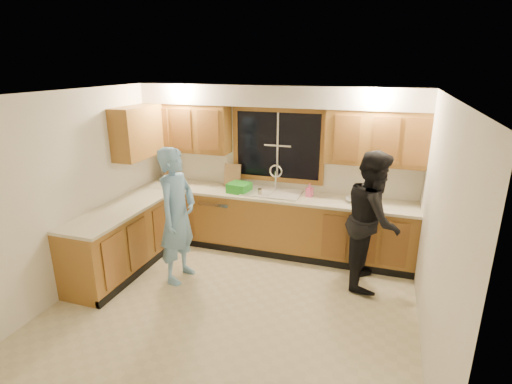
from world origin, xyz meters
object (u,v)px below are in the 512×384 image
sink (272,197)px  dish_crate (239,188)px  stove (95,258)px  soap_bottle (310,190)px  woman (373,220)px  dishwasher (221,219)px  knife_block (168,174)px  man (177,216)px  bowl (354,200)px

sink → dish_crate: bearing=-169.4°
sink → stove: sink is taller
dish_crate → soap_bottle: soap_bottle is taller
soap_bottle → stove: bearing=-141.8°
sink → dish_crate: size_ratio=2.78×
woman → dish_crate: size_ratio=5.78×
stove → soap_bottle: soap_bottle is taller
dish_crate → soap_bottle: bearing=6.9°
dishwasher → knife_block: 1.18m
woman → dish_crate: bearing=74.2°
man → woman: man is taller
sink → soap_bottle: size_ratio=4.37×
dishwasher → soap_bottle: bearing=2.1°
knife_block → bowl: size_ratio=1.09×
dishwasher → stove: 2.04m
stove → dish_crate: 2.24m
woman → dish_crate: woman is taller
sink → dishwasher: size_ratio=1.05×
man → dishwasher: bearing=0.3°
soap_bottle → man: bearing=-139.8°
stove → dish_crate: bearing=53.0°
stove → man: man is taller
woman → bowl: (-0.29, 0.56, 0.05)m
dishwasher → woman: woman is taller
man → dish_crate: 1.22m
stove → bowl: 3.55m
stove → knife_block: knife_block is taller
knife_block → soap_bottle: knife_block is taller
woman → soap_bottle: (-0.93, 0.59, 0.12)m
man → bowl: (2.13, 1.23, 0.04)m
bowl → stove: bearing=-148.7°
stove → knife_block: 2.04m
sink → man: bearing=-127.2°
sink → man: size_ratio=0.48×
man → knife_block: size_ratio=7.40×
dishwasher → man: 1.31m
soap_bottle → dishwasher: bearing=-177.9°
man → woman: bearing=-70.3°
sink → bowl: sink is taller
dish_crate → man: bearing=-111.1°
dish_crate → woman: bearing=-13.1°
woman → dish_crate: 2.04m
sink → knife_block: sink is taller
dishwasher → dish_crate: (0.36, -0.08, 0.58)m
man → bowl: size_ratio=8.04×
dishwasher → soap_bottle: 1.54m
sink → bowl: (1.20, 0.00, 0.08)m
sink → stove: bearing=-134.6°
dishwasher → woman: bearing=-13.0°
sink → knife_block: 1.85m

